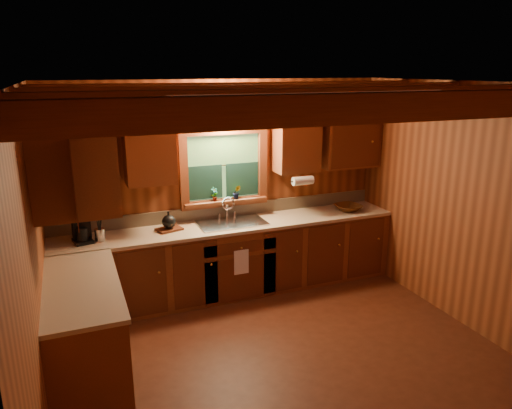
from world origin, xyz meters
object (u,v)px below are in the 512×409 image
object	(u,v)px
coffee_maker	(81,227)
sink	(232,227)
cutting_board	(169,229)
wicker_basket	(348,208)

from	to	relation	value
coffee_maker	sink	bearing A→B (deg)	-12.34
sink	coffee_maker	bearing A→B (deg)	-179.89
sink	cutting_board	distance (m)	0.76
cutting_board	wicker_basket	bearing A→B (deg)	-18.11
coffee_maker	cutting_board	world-z (taller)	coffee_maker
sink	wicker_basket	size ratio (longest dim) A/B	2.39
sink	cutting_board	size ratio (longest dim) A/B	2.93
wicker_basket	cutting_board	bearing A→B (deg)	177.75
sink	wicker_basket	bearing A→B (deg)	-2.51
sink	coffee_maker	xyz separation A→B (m)	(-1.72, -0.00, 0.21)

